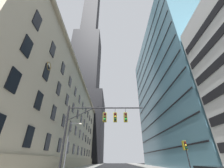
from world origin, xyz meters
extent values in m
cube|color=#BCAF93|center=(-18.24, 26.30, 11.70)|extent=(14.48, 64.60, 23.40)
cube|color=tan|center=(-10.75, 26.30, 22.70)|extent=(0.70, 64.60, 0.60)
cube|color=tan|center=(-10.85, 26.30, 1.10)|extent=(0.50, 64.60, 2.20)
cube|color=black|center=(-10.95, 3.00, 4.00)|extent=(0.14, 1.40, 2.20)
cube|color=black|center=(-10.95, 8.00, 4.00)|extent=(0.14, 1.40, 2.20)
cube|color=black|center=(-10.95, 13.00, 4.00)|extent=(0.14, 1.40, 2.20)
cube|color=black|center=(-10.95, 18.00, 4.00)|extent=(0.14, 1.40, 2.20)
cube|color=black|center=(-10.95, 23.00, 4.00)|extent=(0.14, 1.40, 2.20)
cube|color=black|center=(-10.95, 28.00, 4.00)|extent=(0.14, 1.40, 2.20)
cube|color=black|center=(-10.95, 33.00, 4.00)|extent=(0.14, 1.40, 2.20)
cube|color=black|center=(-10.95, 38.00, 4.00)|extent=(0.14, 1.40, 2.20)
cube|color=black|center=(-10.95, 43.00, 4.00)|extent=(0.14, 1.40, 2.20)
cube|color=black|center=(-10.95, 48.00, 4.00)|extent=(0.14, 1.40, 2.20)
cube|color=black|center=(-10.95, -2.00, 8.20)|extent=(0.14, 1.40, 2.20)
cube|color=black|center=(-10.95, 3.00, 8.20)|extent=(0.14, 1.40, 2.20)
cube|color=black|center=(-10.95, 8.00, 8.20)|extent=(0.14, 1.40, 2.20)
cube|color=black|center=(-10.95, 13.00, 8.20)|extent=(0.14, 1.40, 2.20)
cube|color=black|center=(-10.95, 18.00, 8.20)|extent=(0.14, 1.40, 2.20)
cube|color=black|center=(-10.95, 23.00, 8.20)|extent=(0.14, 1.40, 2.20)
cube|color=black|center=(-10.95, 28.00, 8.20)|extent=(0.14, 1.40, 2.20)
cube|color=black|center=(-10.95, 33.00, 8.20)|extent=(0.14, 1.40, 2.20)
cube|color=black|center=(-10.95, 38.00, 8.20)|extent=(0.14, 1.40, 2.20)
cube|color=black|center=(-10.95, 43.00, 8.20)|extent=(0.14, 1.40, 2.20)
cube|color=black|center=(-10.95, 48.00, 8.20)|extent=(0.14, 1.40, 2.20)
cube|color=black|center=(-10.95, -2.00, 12.40)|extent=(0.14, 1.40, 2.20)
cube|color=black|center=(-10.95, 3.00, 12.40)|extent=(0.14, 1.40, 2.20)
cube|color=black|center=(-10.95, 8.00, 12.40)|extent=(0.14, 1.40, 2.20)
cube|color=black|center=(-10.95, 13.00, 12.40)|extent=(0.14, 1.40, 2.20)
cube|color=black|center=(-10.95, 18.00, 12.40)|extent=(0.14, 1.40, 2.20)
cube|color=black|center=(-10.95, 23.00, 12.40)|extent=(0.14, 1.40, 2.20)
cube|color=black|center=(-10.95, 28.00, 12.40)|extent=(0.14, 1.40, 2.20)
cube|color=black|center=(-10.95, 33.00, 12.40)|extent=(0.14, 1.40, 2.20)
cube|color=black|center=(-10.95, 38.00, 12.40)|extent=(0.14, 1.40, 2.20)
cube|color=black|center=(-10.95, 43.00, 12.40)|extent=(0.14, 1.40, 2.20)
cube|color=black|center=(-10.95, 48.00, 12.40)|extent=(0.14, 1.40, 2.20)
cube|color=black|center=(-10.95, -2.00, 16.60)|extent=(0.14, 1.40, 2.20)
cube|color=black|center=(-10.95, 3.00, 16.60)|extent=(0.14, 1.40, 2.20)
cube|color=black|center=(-10.95, 8.00, 16.60)|extent=(0.14, 1.40, 2.20)
cube|color=black|center=(-10.95, 13.00, 16.60)|extent=(0.14, 1.40, 2.20)
cube|color=black|center=(-10.95, 18.00, 16.60)|extent=(0.14, 1.40, 2.20)
cube|color=black|center=(-10.95, 23.00, 16.60)|extent=(0.14, 1.40, 2.20)
cube|color=black|center=(-10.95, 28.00, 16.60)|extent=(0.14, 1.40, 2.20)
cube|color=black|center=(-10.95, 33.00, 16.60)|extent=(0.14, 1.40, 2.20)
cube|color=black|center=(-10.95, 38.00, 16.60)|extent=(0.14, 1.40, 2.20)
cube|color=black|center=(-10.95, 43.00, 16.60)|extent=(0.14, 1.40, 2.20)
cube|color=black|center=(-10.95, 48.00, 16.60)|extent=(0.14, 1.40, 2.20)
torus|color=olive|center=(-10.88, 3.05, 13.48)|extent=(0.11, 1.23, 1.23)
cylinder|color=silver|center=(-10.92, 3.05, 13.48)|extent=(0.05, 1.06, 1.06)
cube|color=black|center=(-10.85, 2.92, 13.43)|extent=(0.03, 0.32, 0.20)
cube|color=black|center=(-10.85, 3.15, 13.28)|extent=(0.03, 0.25, 0.45)
cube|color=black|center=(-21.58, 70.16, 18.40)|extent=(28.73, 28.73, 36.80)
cube|color=black|center=(-21.58, 70.16, 63.56)|extent=(20.11, 20.11, 53.52)
cube|color=black|center=(-21.58, 70.16, 123.78)|extent=(12.93, 12.93, 66.91)
cube|color=black|center=(10.95, -1.18, 15.00)|extent=(0.16, 12.85, 1.10)
cube|color=black|center=(10.95, -1.18, 18.00)|extent=(0.16, 12.85, 1.10)
cube|color=teal|center=(18.46, 27.95, 22.52)|extent=(14.92, 43.59, 45.04)
cube|color=black|center=(10.96, 27.95, 4.00)|extent=(0.12, 42.59, 0.24)
cube|color=black|center=(10.96, 27.95, 8.00)|extent=(0.12, 42.59, 0.24)
cube|color=black|center=(10.96, 27.95, 12.00)|extent=(0.12, 42.59, 0.24)
cube|color=black|center=(10.96, 27.95, 16.00)|extent=(0.12, 42.59, 0.24)
cube|color=black|center=(10.96, 27.95, 20.00)|extent=(0.12, 42.59, 0.24)
cube|color=black|center=(10.96, 27.95, 24.00)|extent=(0.12, 42.59, 0.24)
cube|color=black|center=(10.96, 27.95, 28.00)|extent=(0.12, 42.59, 0.24)
cube|color=black|center=(10.96, 27.95, 32.00)|extent=(0.12, 42.59, 0.24)
cube|color=black|center=(10.96, 27.95, 36.00)|extent=(0.12, 42.59, 0.24)
cube|color=black|center=(10.96, 27.95, 40.00)|extent=(0.12, 42.59, 0.24)
cylinder|color=black|center=(-6.87, 2.38, 3.73)|extent=(0.20, 0.20, 7.15)
cylinder|color=black|center=(-2.60, 2.38, 7.05)|extent=(8.54, 0.14, 0.14)
cylinder|color=black|center=(-5.16, 2.38, 6.45)|extent=(3.51, 0.10, 1.76)
cylinder|color=black|center=(-2.70, 2.38, 6.75)|extent=(0.04, 0.04, 0.60)
cube|color=black|center=(-2.70, 2.38, 6.00)|extent=(0.30, 0.30, 0.90)
cube|color=olive|center=(-2.70, 2.55, 6.00)|extent=(0.40, 0.40, 1.04)
sphere|color=#450808|center=(-2.70, 2.22, 6.28)|extent=(0.20, 0.20, 0.20)
sphere|color=#4B3A08|center=(-2.70, 2.22, 6.00)|extent=(0.20, 0.20, 0.20)
sphere|color=green|center=(-2.70, 2.22, 5.72)|extent=(0.20, 0.20, 0.20)
cylinder|color=black|center=(-1.53, 2.38, 6.75)|extent=(0.04, 0.04, 0.60)
cube|color=black|center=(-1.53, 2.38, 6.00)|extent=(0.30, 0.30, 0.90)
cube|color=olive|center=(-1.53, 2.55, 6.00)|extent=(0.40, 0.40, 1.04)
sphere|color=#450808|center=(-1.53, 2.22, 6.28)|extent=(0.20, 0.20, 0.20)
sphere|color=yellow|center=(-1.53, 2.22, 6.00)|extent=(0.20, 0.20, 0.20)
sphere|color=#083D10|center=(-1.53, 2.22, 5.72)|extent=(0.20, 0.20, 0.20)
cylinder|color=black|center=(-0.35, 2.38, 6.75)|extent=(0.04, 0.04, 0.60)
cube|color=black|center=(-0.35, 2.38, 6.00)|extent=(0.30, 0.30, 0.90)
cube|color=olive|center=(-0.35, 2.55, 6.00)|extent=(0.40, 0.40, 1.04)
sphere|color=#450808|center=(-0.35, 2.22, 6.28)|extent=(0.20, 0.20, 0.20)
sphere|color=#4B3A08|center=(-0.35, 2.22, 6.00)|extent=(0.20, 0.20, 0.20)
sphere|color=green|center=(-0.35, 2.22, 5.72)|extent=(0.20, 0.20, 0.20)
cylinder|color=black|center=(7.00, 5.28, 1.99)|extent=(0.12, 0.12, 3.68)
cube|color=black|center=(7.00, 5.28, 3.33)|extent=(0.30, 0.30, 0.90)
cube|color=olive|center=(7.00, 5.45, 3.33)|extent=(0.40, 0.40, 1.04)
sphere|color=#450808|center=(7.00, 5.12, 3.61)|extent=(0.20, 0.20, 0.20)
sphere|color=yellow|center=(7.00, 5.12, 3.33)|extent=(0.20, 0.20, 0.20)
sphere|color=#083D10|center=(7.00, 5.12, 3.05)|extent=(0.20, 0.20, 0.20)
cylinder|color=#47474C|center=(-8.82, 10.20, 3.69)|extent=(0.18, 0.18, 7.08)
cylinder|color=#47474C|center=(-7.96, 10.20, 7.08)|extent=(1.72, 0.10, 0.10)
ellipsoid|color=#EFE5C6|center=(-7.10, 10.20, 6.98)|extent=(0.56, 0.32, 0.24)
camera|label=1|loc=(-1.89, -13.01, 1.78)|focal=22.22mm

